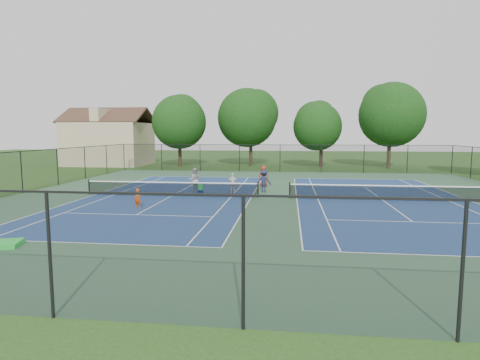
# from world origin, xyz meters

# --- Properties ---
(ground) EXTENTS (140.00, 140.00, 0.00)m
(ground) POSITION_xyz_m (0.00, 0.00, 0.00)
(ground) COLOR #234716
(ground) RESTS_ON ground
(court_pad) EXTENTS (36.00, 36.00, 0.01)m
(court_pad) POSITION_xyz_m (0.00, 0.00, 0.00)
(court_pad) COLOR #2C4E32
(court_pad) RESTS_ON ground
(tennis_court_left) EXTENTS (12.00, 23.83, 1.07)m
(tennis_court_left) POSITION_xyz_m (-7.00, 0.00, 0.10)
(tennis_court_left) COLOR navy
(tennis_court_left) RESTS_ON ground
(tennis_court_right) EXTENTS (12.00, 23.83, 1.07)m
(tennis_court_right) POSITION_xyz_m (7.00, 0.00, 0.10)
(tennis_court_right) COLOR navy
(tennis_court_right) RESTS_ON ground
(perimeter_fence) EXTENTS (36.08, 36.08, 3.02)m
(perimeter_fence) POSITION_xyz_m (0.00, 0.00, 1.60)
(perimeter_fence) COLOR black
(perimeter_fence) RESTS_ON ground
(tree_back_a) EXTENTS (6.80, 6.80, 9.15)m
(tree_back_a) POSITION_xyz_m (-13.00, 24.00, 6.04)
(tree_back_a) COLOR #2D2116
(tree_back_a) RESTS_ON ground
(tree_back_b) EXTENTS (7.60, 7.60, 10.03)m
(tree_back_b) POSITION_xyz_m (-4.00, 26.00, 6.60)
(tree_back_b) COLOR #2D2116
(tree_back_b) RESTS_ON ground
(tree_back_c) EXTENTS (6.00, 6.00, 8.40)m
(tree_back_c) POSITION_xyz_m (5.00, 25.00, 5.48)
(tree_back_c) COLOR #2D2116
(tree_back_c) RESTS_ON ground
(tree_back_d) EXTENTS (7.80, 7.80, 10.37)m
(tree_back_d) POSITION_xyz_m (13.00, 24.00, 6.82)
(tree_back_d) COLOR #2D2116
(tree_back_d) RESTS_ON ground
(clapboard_house) EXTENTS (10.80, 8.10, 7.65)m
(clapboard_house) POSITION_xyz_m (-23.00, 25.00, 3.09)
(clapboard_house) COLOR tan
(clapboard_house) RESTS_ON ground
(child_player) EXTENTS (0.43, 0.28, 1.15)m
(child_player) POSITION_xyz_m (-7.63, -4.55, 0.57)
(child_player) COLOR #D0480D
(child_player) RESTS_ON ground
(instructor) EXTENTS (1.01, 0.89, 1.77)m
(instructor) POSITION_xyz_m (-5.87, 2.12, 0.88)
(instructor) COLOR gray
(instructor) RESTS_ON ground
(bystander_a) EXTENTS (0.93, 0.52, 1.49)m
(bystander_a) POSITION_xyz_m (-2.96, 1.52, 0.75)
(bystander_a) COLOR silver
(bystander_a) RESTS_ON ground
(bystander_b) EXTENTS (1.13, 0.73, 1.64)m
(bystander_b) POSITION_xyz_m (-0.81, 2.50, 0.82)
(bystander_b) COLOR #1B213C
(bystander_b) RESTS_ON ground
(bystander_c) EXTENTS (0.97, 0.81, 1.71)m
(bystander_c) POSITION_xyz_m (-1.03, 5.56, 0.85)
(bystander_c) COLOR maroon
(bystander_c) RESTS_ON ground
(ball_crate) EXTENTS (0.41, 0.35, 0.29)m
(ball_crate) POSITION_xyz_m (-5.24, 1.24, 0.14)
(ball_crate) COLOR navy
(ball_crate) RESTS_ON ground
(ball_hopper) EXTENTS (0.38, 0.33, 0.41)m
(ball_hopper) POSITION_xyz_m (-5.24, 1.24, 0.49)
(ball_hopper) COLOR green
(ball_hopper) RESTS_ON ball_crate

